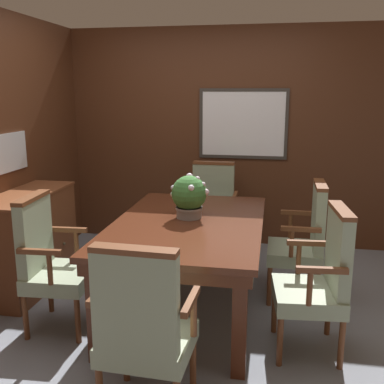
{
  "coord_description": "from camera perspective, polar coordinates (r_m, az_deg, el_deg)",
  "views": [
    {
      "loc": [
        0.77,
        -3.26,
        1.75
      ],
      "look_at": [
        0.14,
        0.21,
        0.96
      ],
      "focal_mm": 42.0,
      "sensor_mm": 36.0,
      "label": 1
    }
  ],
  "objects": [
    {
      "name": "chair_head_far",
      "position": [
        4.8,
        2.53,
        -1.97
      ],
      "size": [
        0.54,
        0.46,
        1.02
      ],
      "rotation": [
        0.0,
        0.0,
        -0.02
      ],
      "color": "brown",
      "rests_on": "ground_plane"
    },
    {
      "name": "dining_table",
      "position": [
        3.55,
        -0.43,
        -5.15
      ],
      "size": [
        1.15,
        1.81,
        0.76
      ],
      "color": "#4C2314",
      "rests_on": "ground_plane"
    },
    {
      "name": "wall_back",
      "position": [
        5.19,
        1.75,
        6.9
      ],
      "size": [
        7.2,
        0.08,
        2.45
      ],
      "color": "#4C2816",
      "rests_on": "ground_plane"
    },
    {
      "name": "chair_head_near",
      "position": [
        2.49,
        -6.25,
        -16.64
      ],
      "size": [
        0.55,
        0.47,
        1.02
      ],
      "rotation": [
        0.0,
        0.0,
        3.1
      ],
      "color": "brown",
      "rests_on": "ground_plane"
    },
    {
      "name": "chair_right_far",
      "position": [
        3.93,
        14.05,
        -5.68
      ],
      "size": [
        0.46,
        0.54,
        1.02
      ],
      "rotation": [
        0.0,
        0.0,
        -1.58
      ],
      "color": "brown",
      "rests_on": "ground_plane"
    },
    {
      "name": "ground_plane",
      "position": [
        3.78,
        -2.77,
        -14.93
      ],
      "size": [
        14.0,
        14.0,
        0.0
      ],
      "primitive_type": "plane",
      "color": "gray"
    },
    {
      "name": "sideboard_cabinet",
      "position": [
        4.3,
        -19.99,
        -5.85
      ],
      "size": [
        0.44,
        1.11,
        0.88
      ],
      "color": "brown",
      "rests_on": "ground_plane"
    },
    {
      "name": "chair_left_near",
      "position": [
        3.52,
        -17.6,
        -8.11
      ],
      "size": [
        0.48,
        0.55,
        1.02
      ],
      "rotation": [
        0.0,
        0.0,
        1.63
      ],
      "color": "brown",
      "rests_on": "ground_plane"
    },
    {
      "name": "chair_right_near",
      "position": [
        3.17,
        15.99,
        -10.33
      ],
      "size": [
        0.49,
        0.56,
        1.02
      ],
      "rotation": [
        0.0,
        0.0,
        -1.49
      ],
      "color": "brown",
      "rests_on": "ground_plane"
    },
    {
      "name": "potted_plant",
      "position": [
        3.57,
        -0.37,
        -0.5
      ],
      "size": [
        0.31,
        0.28,
        0.36
      ],
      "color": "gray",
      "rests_on": "dining_table"
    }
  ]
}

